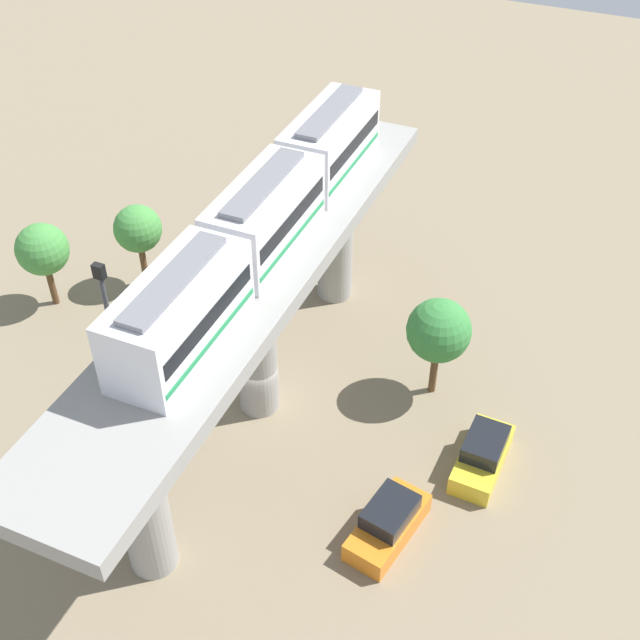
{
  "coord_description": "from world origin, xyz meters",
  "views": [
    {
      "loc": [
        13.49,
        -23.9,
        28.5
      ],
      "look_at": [
        2.5,
        1.52,
        4.97
      ],
      "focal_mm": 45.76,
      "sensor_mm": 36.0,
      "label": 1
    }
  ],
  "objects_px": {
    "tree_near_viaduct": "(138,229)",
    "tree_far_corner": "(439,331)",
    "train": "(265,216)",
    "signal_post": "(119,363)",
    "parked_car_yellow": "(483,455)",
    "tree_mid_lot": "(42,250)",
    "parked_car_orange": "(388,523)"
  },
  "relations": [
    {
      "from": "tree_near_viaduct",
      "to": "tree_far_corner",
      "type": "distance_m",
      "value": 17.56
    },
    {
      "from": "train",
      "to": "signal_post",
      "type": "relative_size",
      "value": 1.88
    },
    {
      "from": "train",
      "to": "tree_far_corner",
      "type": "height_order",
      "value": "train"
    },
    {
      "from": "tree_near_viaduct",
      "to": "signal_post",
      "type": "height_order",
      "value": "signal_post"
    },
    {
      "from": "tree_far_corner",
      "to": "signal_post",
      "type": "bearing_deg",
      "value": -138.64
    },
    {
      "from": "parked_car_yellow",
      "to": "tree_mid_lot",
      "type": "xyz_separation_m",
      "value": [
        -24.6,
        1.96,
        2.82
      ]
    },
    {
      "from": "tree_mid_lot",
      "to": "tree_far_corner",
      "type": "relative_size",
      "value": 0.93
    },
    {
      "from": "parked_car_orange",
      "to": "tree_near_viaduct",
      "type": "xyz_separation_m",
      "value": [
        -18.31,
        10.47,
        2.95
      ]
    },
    {
      "from": "train",
      "to": "signal_post",
      "type": "height_order",
      "value": "train"
    },
    {
      "from": "parked_car_yellow",
      "to": "tree_mid_lot",
      "type": "distance_m",
      "value": 24.84
    },
    {
      "from": "tree_mid_lot",
      "to": "signal_post",
      "type": "xyz_separation_m",
      "value": [
        10.45,
        -7.7,
        2.41
      ]
    },
    {
      "from": "parked_car_yellow",
      "to": "tree_near_viaduct",
      "type": "bearing_deg",
      "value": 167.57
    },
    {
      "from": "parked_car_yellow",
      "to": "parked_car_orange",
      "type": "xyz_separation_m",
      "value": [
        -2.61,
        -5.04,
        0.0
      ]
    },
    {
      "from": "parked_car_yellow",
      "to": "signal_post",
      "type": "distance_m",
      "value": 16.15
    },
    {
      "from": "train",
      "to": "tree_mid_lot",
      "type": "height_order",
      "value": "train"
    },
    {
      "from": "tree_near_viaduct",
      "to": "train",
      "type": "bearing_deg",
      "value": -23.51
    },
    {
      "from": "parked_car_yellow",
      "to": "tree_far_corner",
      "type": "relative_size",
      "value": 0.79
    },
    {
      "from": "train",
      "to": "signal_post",
      "type": "distance_m",
      "value": 8.47
    },
    {
      "from": "signal_post",
      "to": "tree_far_corner",
      "type": "bearing_deg",
      "value": 41.36
    },
    {
      "from": "train",
      "to": "tree_far_corner",
      "type": "bearing_deg",
      "value": 20.15
    },
    {
      "from": "train",
      "to": "tree_near_viaduct",
      "type": "relative_size",
      "value": 4.06
    },
    {
      "from": "tree_mid_lot",
      "to": "signal_post",
      "type": "bearing_deg",
      "value": -36.38
    },
    {
      "from": "train",
      "to": "tree_mid_lot",
      "type": "distance_m",
      "value": 15.22
    },
    {
      "from": "tree_mid_lot",
      "to": "tree_far_corner",
      "type": "distance_m",
      "value": 21.22
    },
    {
      "from": "train",
      "to": "tree_near_viaduct",
      "type": "distance_m",
      "value": 12.66
    },
    {
      "from": "parked_car_yellow",
      "to": "tree_mid_lot",
      "type": "bearing_deg",
      "value": 177.56
    },
    {
      "from": "train",
      "to": "tree_far_corner",
      "type": "distance_m",
      "value": 9.81
    },
    {
      "from": "parked_car_orange",
      "to": "tree_mid_lot",
      "type": "relative_size",
      "value": 0.89
    },
    {
      "from": "tree_mid_lot",
      "to": "parked_car_yellow",
      "type": "bearing_deg",
      "value": -4.55
    },
    {
      "from": "tree_near_viaduct",
      "to": "signal_post",
      "type": "bearing_deg",
      "value": -58.79
    },
    {
      "from": "train",
      "to": "parked_car_yellow",
      "type": "distance_m",
      "value": 14.11
    },
    {
      "from": "train",
      "to": "tree_mid_lot",
      "type": "xyz_separation_m",
      "value": [
        -13.85,
        0.95,
        -6.25
      ]
    }
  ]
}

